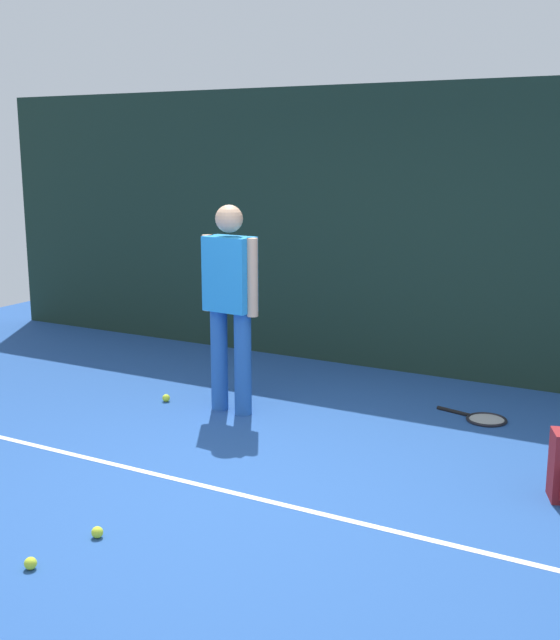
# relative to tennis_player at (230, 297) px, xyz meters

# --- Properties ---
(ground_plane) EXTENTS (12.00, 12.00, 0.00)m
(ground_plane) POSITION_rel_tennis_player_xyz_m (0.86, -1.13, -0.97)
(ground_plane) COLOR #234C93
(back_fence) EXTENTS (10.00, 0.10, 2.73)m
(back_fence) POSITION_rel_tennis_player_xyz_m (0.86, 1.87, 0.40)
(back_fence) COLOR #192D23
(back_fence) RESTS_ON ground
(court_line) EXTENTS (9.00, 0.05, 0.00)m
(court_line) POSITION_rel_tennis_player_xyz_m (0.86, -1.36, -0.96)
(court_line) COLOR white
(court_line) RESTS_ON ground
(tennis_player) EXTENTS (0.53, 0.25, 1.70)m
(tennis_player) POSITION_rel_tennis_player_xyz_m (0.00, 0.00, 0.00)
(tennis_player) COLOR #2659A5
(tennis_player) RESTS_ON ground
(tennis_racket) EXTENTS (0.64, 0.39, 0.03)m
(tennis_racket) POSITION_rel_tennis_player_xyz_m (1.89, 0.78, -0.95)
(tennis_racket) COLOR black
(tennis_racket) RESTS_ON ground
(tennis_ball_near_player) EXTENTS (0.07, 0.07, 0.07)m
(tennis_ball_near_player) POSITION_rel_tennis_player_xyz_m (0.45, -2.66, -0.93)
(tennis_ball_near_player) COLOR #CCE033
(tennis_ball_near_player) RESTS_ON ground
(tennis_ball_by_fence) EXTENTS (0.07, 0.07, 0.07)m
(tennis_ball_by_fence) POSITION_rel_tennis_player_xyz_m (0.52, -2.23, -0.93)
(tennis_ball_by_fence) COLOR #CCE033
(tennis_ball_by_fence) RESTS_ON ground
(tennis_ball_mid_court) EXTENTS (0.07, 0.07, 0.07)m
(tennis_ball_mid_court) POSITION_rel_tennis_player_xyz_m (-0.63, -0.06, -0.93)
(tennis_ball_mid_court) COLOR #CCE033
(tennis_ball_mid_court) RESTS_ON ground
(water_bottle) EXTENTS (0.07, 0.07, 0.26)m
(water_bottle) POSITION_rel_tennis_player_xyz_m (-0.37, 0.43, -0.83)
(water_bottle) COLOR white
(water_bottle) RESTS_ON ground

